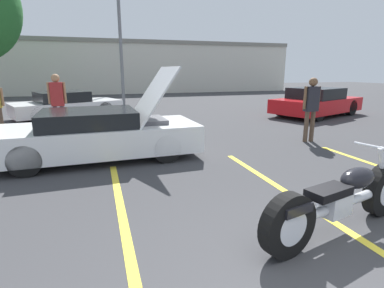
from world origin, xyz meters
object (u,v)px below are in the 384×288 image
at_px(motorcycle, 341,200).
at_px(light_pole, 121,19).
at_px(spectator_near_motorcycle, 311,104).
at_px(show_car_hood_open, 99,134).
at_px(parked_car_mid_row, 66,105).
at_px(spectator_by_show_car, 57,99).
at_px(parked_car_right_row, 317,102).

bearing_deg(motorcycle, light_pole, 80.78).
height_order(light_pole, spectator_near_motorcycle, light_pole).
relative_size(show_car_hood_open, spectator_near_motorcycle, 2.53).
relative_size(light_pole, parked_car_mid_row, 1.87).
bearing_deg(spectator_by_show_car, show_car_hood_open, -69.46).
xyz_separation_m(motorcycle, spectator_by_show_car, (-3.86, 7.25, 0.68)).
bearing_deg(spectator_near_motorcycle, parked_car_right_row, 48.55).
bearing_deg(spectator_near_motorcycle, light_pole, 109.88).
distance_m(show_car_hood_open, parked_car_mid_row, 6.74).
height_order(parked_car_mid_row, spectator_near_motorcycle, spectator_near_motorcycle).
relative_size(light_pole, show_car_hood_open, 1.93).
distance_m(light_pole, parked_car_mid_row, 6.67).
bearing_deg(spectator_near_motorcycle, parked_car_mid_row, 135.61).
bearing_deg(motorcycle, parked_car_right_row, 38.46).
distance_m(light_pole, spectator_near_motorcycle, 12.34).
bearing_deg(light_pole, parked_car_right_row, -43.31).
bearing_deg(light_pole, spectator_by_show_car, -108.52).
bearing_deg(spectator_near_motorcycle, spectator_by_show_car, 155.39).
xyz_separation_m(light_pole, spectator_by_show_car, (-2.69, -8.03, -3.56)).
distance_m(parked_car_right_row, parked_car_mid_row, 10.68).
xyz_separation_m(light_pole, show_car_hood_open, (-1.56, -11.05, -4.11)).
xyz_separation_m(motorcycle, parked_car_right_row, (6.37, 8.17, 0.16)).
bearing_deg(parked_car_mid_row, show_car_hood_open, -101.22).
relative_size(spectator_near_motorcycle, spectator_by_show_car, 0.95).
height_order(light_pole, show_car_hood_open, light_pole).
distance_m(parked_car_right_row, spectator_by_show_car, 10.28).
bearing_deg(parked_car_right_row, parked_car_mid_row, 145.54).
xyz_separation_m(light_pole, motorcycle, (1.17, -15.27, -4.24)).
distance_m(light_pole, show_car_hood_open, 11.89).
height_order(motorcycle, spectator_by_show_car, spectator_by_show_car).
bearing_deg(light_pole, show_car_hood_open, -98.03).
bearing_deg(motorcycle, spectator_by_show_car, 104.44).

